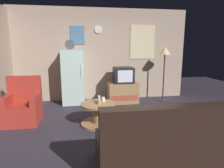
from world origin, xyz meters
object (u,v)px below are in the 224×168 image
at_px(wine_glass, 99,99).
at_px(armchair, 23,107).
at_px(crt_tv, 123,75).
at_px(coffee_table, 98,114).
at_px(couch, 163,145).
at_px(fridge, 73,77).
at_px(tv_stand, 123,93).
at_px(mug_ceramic_tan, 99,102).
at_px(mug_ceramic_white, 103,99).
at_px(standing_lamp, 165,55).

relative_size(wine_glass, armchair, 0.16).
height_order(crt_tv, coffee_table, crt_tv).
distance_m(crt_tv, couch, 3.11).
height_order(fridge, tv_stand, fridge).
height_order(tv_stand, wine_glass, wine_glass).
distance_m(tv_stand, crt_tv, 0.51).
xyz_separation_m(tv_stand, mug_ceramic_tan, (-0.81, -1.54, 0.20)).
bearing_deg(armchair, tv_stand, 25.12).
bearing_deg(mug_ceramic_tan, wine_glass, 87.69).
bearing_deg(tv_stand, coffee_table, -119.02).
bearing_deg(crt_tv, armchair, -154.99).
height_order(wine_glass, mug_ceramic_white, wine_glass).
relative_size(wine_glass, mug_ceramic_white, 1.67).
bearing_deg(mug_ceramic_tan, armchair, 165.06).
relative_size(armchair, couch, 0.56).
height_order(tv_stand, standing_lamp, standing_lamp).
distance_m(tv_stand, standing_lamp, 1.63).
height_order(fridge, armchair, fridge).
relative_size(crt_tv, couch, 0.32).
bearing_deg(wine_glass, mug_ceramic_tan, -92.31).
distance_m(mug_ceramic_tan, couch, 1.69).
bearing_deg(armchair, couch, -40.63).
xyz_separation_m(coffee_table, couch, (0.71, -1.57, 0.09)).
relative_size(fridge, couch, 1.04).
distance_m(tv_stand, couch, 3.08).
relative_size(wine_glass, couch, 0.09).
xyz_separation_m(coffee_table, wine_glass, (0.02, 0.05, 0.30)).
bearing_deg(mug_ceramic_tan, coffee_table, 113.49).
bearing_deg(coffee_table, mug_ceramic_white, 48.18).
distance_m(crt_tv, coffee_table, 1.81).
xyz_separation_m(crt_tv, coffee_table, (-0.84, -1.50, -0.57)).
bearing_deg(wine_glass, couch, -66.94).
bearing_deg(crt_tv, couch, -92.40).
bearing_deg(standing_lamp, crt_tv, -179.97).
bearing_deg(coffee_table, wine_glass, 67.59).
distance_m(tv_stand, wine_glass, 1.68).
distance_m(crt_tv, mug_ceramic_white, 1.58).
bearing_deg(wine_glass, standing_lamp, 35.42).
relative_size(fridge, standing_lamp, 1.11).
bearing_deg(tv_stand, mug_ceramic_tan, -117.83).
xyz_separation_m(mug_ceramic_white, couch, (0.59, -1.71, -0.18)).
xyz_separation_m(coffee_table, mug_ceramic_tan, (0.02, -0.04, 0.27)).
distance_m(mug_ceramic_tan, armchair, 1.64).
height_order(mug_ceramic_white, couch, couch).
relative_size(mug_ceramic_white, armchair, 0.09).
height_order(coffee_table, mug_ceramic_tan, mug_ceramic_tan).
bearing_deg(crt_tv, fridge, 174.05).
height_order(armchair, couch, armchair).
distance_m(fridge, mug_ceramic_tan, 1.80).
height_order(crt_tv, couch, crt_tv).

